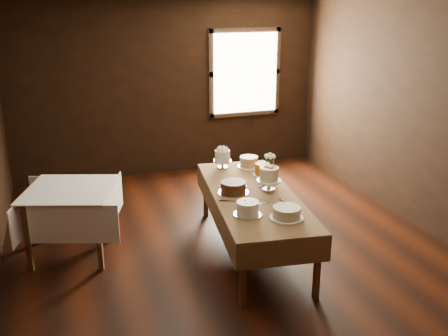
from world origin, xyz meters
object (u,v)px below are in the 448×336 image
at_px(cake_speckled, 249,162).
at_px(cake_caramel, 262,170).
at_px(cake_meringue, 222,160).
at_px(cake_server_e, 234,201).
at_px(display_table, 253,198).
at_px(cake_server_d, 267,183).
at_px(side_table, 70,197).
at_px(cake_server_b, 290,204).
at_px(cake_server_a, 264,203).
at_px(cake_chocolate, 233,188).
at_px(cake_flowers, 269,180).
at_px(cake_server_c, 244,183).
at_px(cake_cream, 287,213).
at_px(flower_vase, 269,176).
at_px(cake_swirl, 248,209).

relative_size(cake_speckled, cake_caramel, 1.26).
xyz_separation_m(cake_meringue, cake_server_e, (-0.24, -1.11, -0.11)).
distance_m(display_table, cake_server_d, 0.36).
xyz_separation_m(side_table, cake_server_b, (2.19, -1.02, 0.02)).
bearing_deg(cake_server_a, cake_chocolate, 113.60).
distance_m(cake_flowers, cake_server_c, 0.36).
relative_size(cake_speckled, cake_chocolate, 0.75).
relative_size(cake_server_b, cake_server_d, 1.00).
height_order(cake_caramel, cake_flowers, cake_flowers).
xyz_separation_m(cake_speckled, cake_cream, (-0.23, -1.60, -0.01)).
xyz_separation_m(cake_chocolate, cake_server_b, (0.46, -0.50, -0.06)).
relative_size(cake_meringue, flower_vase, 1.96).
xyz_separation_m(cake_meringue, cake_server_a, (0.04, -1.26, -0.11)).
bearing_deg(cake_caramel, cake_server_a, -111.75).
xyz_separation_m(cake_meringue, flower_vase, (0.36, -0.67, -0.04)).
bearing_deg(cake_server_b, cake_flowers, 170.28).
bearing_deg(display_table, cake_cream, -84.94).
relative_size(cake_server_d, flower_vase, 1.76).
bearing_deg(cake_flowers, cake_speckled, 83.95).
bearing_deg(flower_vase, cake_meringue, 118.50).
xyz_separation_m(cake_meringue, cake_server_d, (0.31, -0.72, -0.11)).
height_order(cake_chocolate, cake_server_b, cake_chocolate).
xyz_separation_m(cake_flowers, cake_swirl, (-0.47, -0.57, -0.05)).
xyz_separation_m(display_table, cake_chocolate, (-0.21, 0.08, 0.12)).
distance_m(cake_chocolate, cake_cream, 0.85).
xyz_separation_m(cake_swirl, cake_server_c, (0.29, 0.86, -0.07)).
xyz_separation_m(cake_chocolate, cake_swirl, (-0.07, -0.61, 0.01)).
xyz_separation_m(display_table, cake_server_c, (0.02, 0.33, 0.06)).
xyz_separation_m(cake_chocolate, cake_server_d, (0.47, 0.15, -0.06)).
distance_m(cake_caramel, cake_server_d, 0.31).
bearing_deg(cake_swirl, cake_server_e, 90.88).
bearing_deg(cake_server_c, cake_swirl, 174.11).
xyz_separation_m(cake_flowers, cake_server_b, (0.05, -0.46, -0.12)).
bearing_deg(cake_server_c, cake_server_e, 161.20).
distance_m(display_table, cake_server_a, 0.31).
xyz_separation_m(cake_meringue, cake_speckled, (0.33, -0.08, -0.05)).
height_order(cake_chocolate, cake_server_e, cake_chocolate).
bearing_deg(flower_vase, side_table, 172.22).
xyz_separation_m(display_table, side_table, (-1.94, 0.59, 0.04)).
distance_m(display_table, cake_meringue, 0.97).
bearing_deg(cake_swirl, cake_cream, -29.83).
distance_m(display_table, cake_chocolate, 0.25).
height_order(cake_swirl, cake_server_d, cake_swirl).
height_order(cake_meringue, cake_server_c, cake_meringue).
distance_m(cake_cream, cake_server_a, 0.43).
relative_size(cake_meringue, cake_caramel, 1.14).
distance_m(cake_meringue, flower_vase, 0.76).
height_order(side_table, cake_meringue, cake_meringue).
height_order(cake_speckled, flower_vase, cake_speckled).
bearing_deg(display_table, cake_caramel, 58.01).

